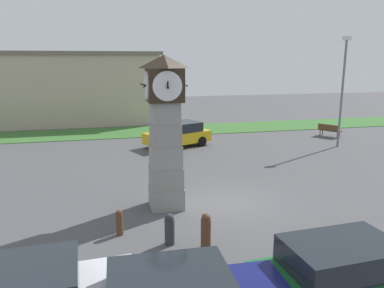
{
  "coord_description": "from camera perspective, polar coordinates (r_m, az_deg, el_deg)",
  "views": [
    {
      "loc": [
        -4.55,
        -13.1,
        5.49
      ],
      "look_at": [
        -0.97,
        2.07,
        1.95
      ],
      "focal_mm": 35.0,
      "sensor_mm": 36.0,
      "label": 1
    }
  ],
  "objects": [
    {
      "name": "car_by_building",
      "position": [
        9.66,
        22.76,
        -17.49
      ],
      "size": [
        4.65,
        2.1,
        1.53
      ],
      "color": "#19602D",
      "rests_on": "ground_plane"
    },
    {
      "name": "ground_plane",
      "position": [
        14.91,
        5.52,
        -8.87
      ],
      "size": [
        84.79,
        84.79,
        0.0
      ],
      "primitive_type": "plane",
      "color": "#4C4C4F"
    },
    {
      "name": "street_lamp_near_road",
      "position": [
        25.32,
        21.99,
        8.33
      ],
      "size": [
        0.5,
        0.24,
        6.85
      ],
      "color": "slate",
      "rests_on": "ground_plane"
    },
    {
      "name": "bench",
      "position": [
        28.89,
        20.22,
        2.09
      ],
      "size": [
        1.32,
        1.63,
        0.9
      ],
      "color": "brown",
      "rests_on": "ground_plane"
    },
    {
      "name": "car_far_lot",
      "position": [
        24.05,
        -2.08,
        1.5
      ],
      "size": [
        4.53,
        3.35,
        1.55
      ],
      "color": "gold",
      "rests_on": "ground_plane"
    },
    {
      "name": "bollard_far_row",
      "position": [
        11.31,
        2.13,
        -13.07
      ],
      "size": [
        0.3,
        0.3,
        1.1
      ],
      "color": "brown",
      "rests_on": "ground_plane"
    },
    {
      "name": "grass_verge_far",
      "position": [
        30.19,
        1.99,
        2.34
      ],
      "size": [
        50.88,
        4.51,
        0.04
      ],
      "primitive_type": "cube",
      "color": "#386B2D",
      "rests_on": "ground_plane"
    },
    {
      "name": "bollard_mid_row",
      "position": [
        11.57,
        -3.44,
        -12.77
      ],
      "size": [
        0.3,
        0.3,
        0.99
      ],
      "color": "#333338",
      "rests_on": "ground_plane"
    },
    {
      "name": "warehouse_blue_far",
      "position": [
        37.34,
        -20.49,
        8.28
      ],
      "size": [
        19.02,
        11.78,
        6.13
      ],
      "color": "#B7A88E",
      "rests_on": "ground_plane"
    },
    {
      "name": "clock_tower",
      "position": [
        13.68,
        -4.11,
        1.94
      ],
      "size": [
        1.72,
        1.65,
        5.65
      ],
      "color": "gray",
      "rests_on": "ground_plane"
    },
    {
      "name": "bollard_near_tower",
      "position": [
        12.37,
        -10.98,
        -11.6
      ],
      "size": [
        0.22,
        0.22,
        0.85
      ],
      "color": "brown",
      "rests_on": "ground_plane"
    }
  ]
}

